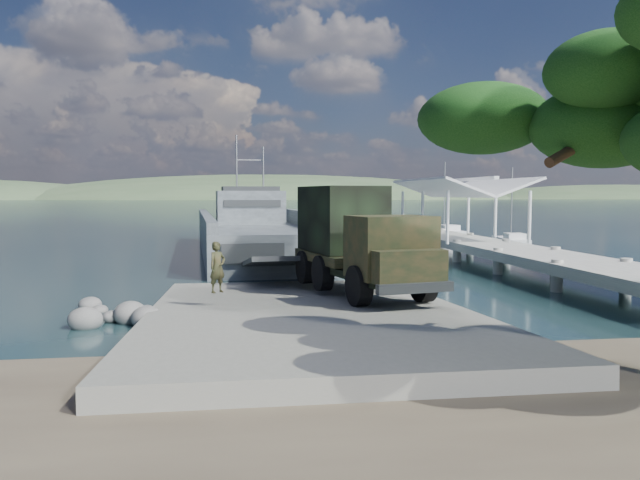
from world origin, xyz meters
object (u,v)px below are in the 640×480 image
at_px(sailboat_near, 511,242).
at_px(sailboat_far, 445,234).
at_px(pier, 466,233).
at_px(military_truck, 356,239).
at_px(landing_craft, 263,241).
at_px(soldier, 218,279).

bearing_deg(sailboat_near, sailboat_far, 108.23).
bearing_deg(pier, military_truck, -122.99).
xyz_separation_m(landing_craft, military_truck, (2.51, -21.41, 1.67)).
xyz_separation_m(military_truck, soldier, (-5.16, -2.22, -1.13)).
bearing_deg(sailboat_far, sailboat_near, -84.03).
relative_size(pier, sailboat_near, 6.74).
xyz_separation_m(military_truck, sailboat_near, (17.54, 24.19, -2.14)).
relative_size(landing_craft, military_truck, 3.82).
height_order(military_truck, soldier, military_truck).
bearing_deg(sailboat_far, soldier, -123.79).
height_order(landing_craft, military_truck, landing_craft).
bearing_deg(military_truck, soldier, -168.28).
distance_m(pier, landing_craft, 14.12).
height_order(landing_craft, sailboat_far, landing_craft).
bearing_deg(sailboat_far, landing_craft, -148.21).
relative_size(military_truck, sailboat_near, 1.37).
relative_size(landing_craft, soldier, 19.98).
height_order(soldier, sailboat_near, sailboat_near).
bearing_deg(soldier, landing_craft, 44.94).
xyz_separation_m(pier, landing_craft, (-13.20, 4.94, -0.78)).
relative_size(pier, sailboat_far, 5.84).
height_order(pier, sailboat_near, sailboat_near).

